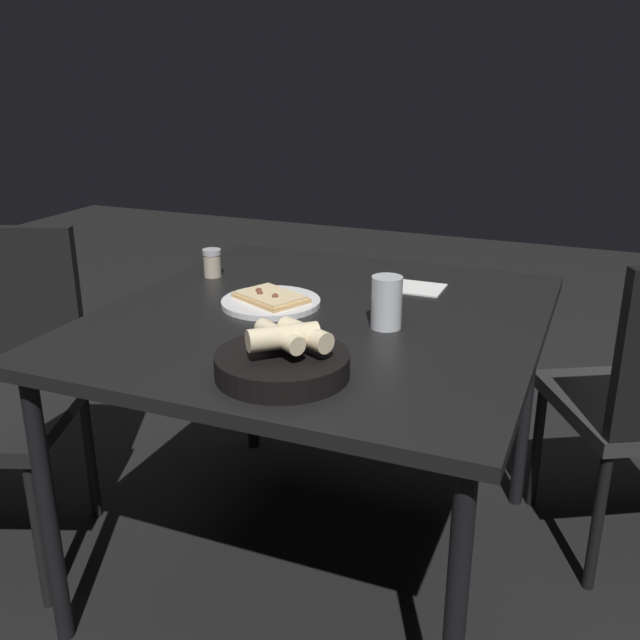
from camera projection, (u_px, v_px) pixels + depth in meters
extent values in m
plane|color=black|center=(320.00, 559.00, 1.98)|extent=(8.00, 8.00, 0.00)
cube|color=black|center=(320.00, 319.00, 1.74)|extent=(1.03, 1.10, 0.03)
cylinder|color=black|center=(526.00, 402.00, 2.12)|extent=(0.04, 0.04, 0.69)
cylinder|color=black|center=(251.00, 356.00, 2.45)|extent=(0.04, 0.04, 0.69)
cylinder|color=black|center=(454.00, 629.00, 1.27)|extent=(0.04, 0.04, 0.69)
cylinder|color=black|center=(48.00, 513.00, 1.60)|extent=(0.04, 0.04, 0.69)
cylinder|color=white|center=(271.00, 302.00, 1.79)|extent=(0.25, 0.25, 0.01)
cube|color=tan|center=(271.00, 298.00, 1.78)|extent=(0.21, 0.18, 0.01)
cube|color=beige|center=(271.00, 295.00, 1.78)|extent=(0.19, 0.17, 0.01)
sphere|color=brown|center=(275.00, 296.00, 1.76)|extent=(0.02, 0.02, 0.02)
sphere|color=brown|center=(259.00, 291.00, 1.80)|extent=(0.02, 0.02, 0.02)
sphere|color=brown|center=(259.00, 294.00, 1.78)|extent=(0.02, 0.02, 0.02)
cylinder|color=black|center=(282.00, 365.00, 1.38)|extent=(0.26, 0.26, 0.05)
cylinder|color=beige|center=(279.00, 337.00, 1.35)|extent=(0.13, 0.10, 0.04)
cylinder|color=beige|center=(305.00, 335.00, 1.36)|extent=(0.13, 0.09, 0.04)
cylinder|color=beige|center=(283.00, 337.00, 1.34)|extent=(0.13, 0.12, 0.04)
cylinder|color=#AE1914|center=(259.00, 358.00, 1.42)|extent=(0.06, 0.06, 0.03)
cylinder|color=silver|center=(387.00, 302.00, 1.62)|extent=(0.07, 0.07, 0.12)
cylinder|color=#BF8C16|center=(386.00, 318.00, 1.63)|extent=(0.06, 0.06, 0.04)
cylinder|color=#BFB299|center=(212.00, 266.00, 2.02)|extent=(0.05, 0.05, 0.06)
cylinder|color=maroon|center=(213.00, 270.00, 2.02)|extent=(0.04, 0.04, 0.03)
cylinder|color=#B7B7BC|center=(212.00, 252.00, 2.01)|extent=(0.05, 0.05, 0.01)
cube|color=white|center=(413.00, 288.00, 1.92)|extent=(0.16, 0.12, 0.00)
cube|color=black|center=(4.00, 304.00, 1.96)|extent=(0.40, 0.18, 0.43)
cylinder|color=black|center=(39.00, 536.00, 1.75)|extent=(0.03, 0.03, 0.41)
cylinder|color=black|center=(90.00, 455.00, 2.10)|extent=(0.03, 0.03, 0.41)
cylinder|color=black|center=(537.00, 446.00, 2.16)|extent=(0.03, 0.03, 0.40)
cylinder|color=black|center=(597.00, 522.00, 1.81)|extent=(0.03, 0.03, 0.40)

